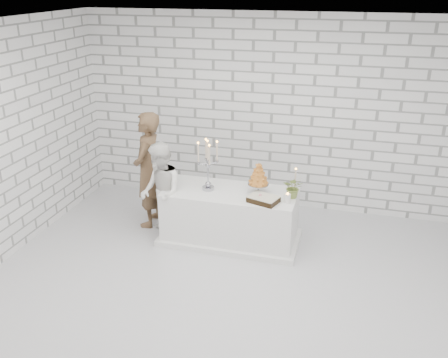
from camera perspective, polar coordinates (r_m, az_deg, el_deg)
ground at (r=6.10m, az=0.65°, el=-12.29°), size 6.00×5.00×0.01m
ceiling at (r=5.04m, az=0.81°, el=17.03°), size 6.00×5.00×0.01m
wall_back at (r=7.72m, az=5.48°, el=7.48°), size 6.00×0.01×3.00m
wall_front at (r=3.32m, az=-10.67°, el=-14.42°), size 6.00×0.01×3.00m
cake_table at (r=6.90m, az=0.70°, el=-4.28°), size 1.80×0.80×0.75m
groom at (r=7.27m, az=-8.71°, el=1.04°), size 0.46×0.66×1.71m
bride at (r=6.87m, az=-7.26°, el=-1.57°), size 0.81×0.86×1.41m
candelabra at (r=6.67m, az=-1.86°, el=1.59°), size 0.36×0.36×0.71m
croquembouche at (r=6.61m, az=3.98°, el=0.12°), size 0.31×0.31×0.44m
chocolate_cake at (r=6.43m, az=4.55°, el=-2.32°), size 0.43×0.37×0.08m
pillar_candle at (r=6.44m, az=7.29°, el=-2.21°), size 0.09×0.09×0.12m
extra_taper at (r=6.74m, az=8.17°, el=-0.18°), size 0.08×0.08×0.32m
flowers at (r=6.57m, az=7.98°, el=-0.96°), size 0.27×0.24×0.29m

